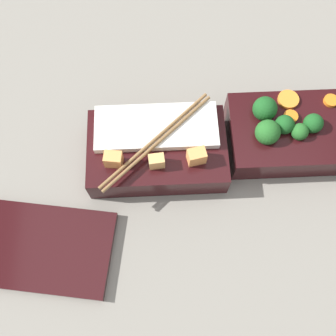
{
  "coord_description": "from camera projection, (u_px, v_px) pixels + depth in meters",
  "views": [
    {
      "loc": [
        0.1,
        0.28,
        0.59
      ],
      "look_at": [
        0.09,
        0.06,
        0.05
      ],
      "focal_mm": 42.0,
      "sensor_mm": 36.0,
      "label": 1
    }
  ],
  "objects": [
    {
      "name": "ground_plane",
      "position": [
        221.0,
        144.0,
        0.65
      ],
      "size": [
        3.0,
        3.0,
        0.0
      ],
      "primitive_type": "plane",
      "color": "gray"
    },
    {
      "name": "bento_tray_vegetable",
      "position": [
        295.0,
        131.0,
        0.63
      ],
      "size": [
        0.21,
        0.13,
        0.08
      ],
      "color": "black",
      "rests_on": "ground_plane"
    },
    {
      "name": "bento_tray_rice",
      "position": [
        157.0,
        149.0,
        0.62
      ],
      "size": [
        0.21,
        0.16,
        0.08
      ],
      "color": "black",
      "rests_on": "ground_plane"
    },
    {
      "name": "bento_lid",
      "position": [
        41.0,
        248.0,
        0.58
      ],
      "size": [
        0.23,
        0.16,
        0.01
      ],
      "primitive_type": "cube",
      "rotation": [
        0.0,
        0.0,
        -0.16
      ],
      "color": "black",
      "rests_on": "ground_plane"
    }
  ]
}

